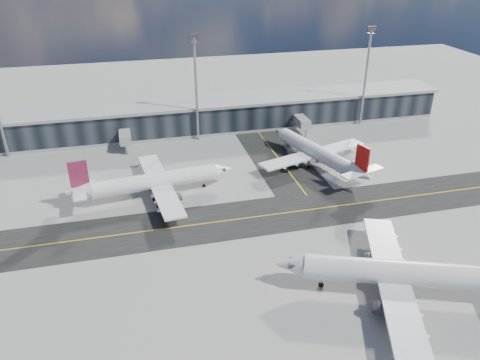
{
  "coord_description": "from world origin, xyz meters",
  "views": [
    {
      "loc": [
        -18.04,
        -74.19,
        50.53
      ],
      "look_at": [
        3.1,
        11.28,
        5.0
      ],
      "focal_mm": 35.0,
      "sensor_mm": 36.0,
      "label": 1
    }
  ],
  "objects_px": {
    "airliner_redtail": "(318,153)",
    "airliner_near": "(404,273)",
    "airliner_af": "(153,181)",
    "baggage_tug": "(164,202)",
    "service_van": "(291,147)"
  },
  "relations": [
    {
      "from": "airliner_af",
      "to": "baggage_tug",
      "type": "height_order",
      "value": "airliner_af"
    },
    {
      "from": "airliner_af",
      "to": "airliner_redtail",
      "type": "height_order",
      "value": "airliner_af"
    },
    {
      "from": "airliner_redtail",
      "to": "service_van",
      "type": "bearing_deg",
      "value": 88.96
    },
    {
      "from": "airliner_near",
      "to": "baggage_tug",
      "type": "bearing_deg",
      "value": 63.28
    },
    {
      "from": "airliner_af",
      "to": "airliner_redtail",
      "type": "xyz_separation_m",
      "value": [
        40.75,
        5.84,
        -0.04
      ]
    },
    {
      "from": "baggage_tug",
      "to": "service_van",
      "type": "distance_m",
      "value": 41.75
    },
    {
      "from": "airliner_af",
      "to": "airliner_near",
      "type": "relative_size",
      "value": 0.94
    },
    {
      "from": "airliner_af",
      "to": "airliner_near",
      "type": "xyz_separation_m",
      "value": [
        35.66,
        -41.66,
        0.35
      ]
    },
    {
      "from": "airliner_redtail",
      "to": "baggage_tug",
      "type": "height_order",
      "value": "airliner_redtail"
    },
    {
      "from": "airliner_redtail",
      "to": "airliner_near",
      "type": "height_order",
      "value": "airliner_near"
    },
    {
      "from": "airliner_near",
      "to": "baggage_tug",
      "type": "height_order",
      "value": "airliner_near"
    },
    {
      "from": "airliner_redtail",
      "to": "airliner_near",
      "type": "relative_size",
      "value": 0.91
    },
    {
      "from": "airliner_redtail",
      "to": "airliner_near",
      "type": "xyz_separation_m",
      "value": [
        -5.09,
        -47.5,
        0.39
      ]
    },
    {
      "from": "airliner_af",
      "to": "airliner_near",
      "type": "height_order",
      "value": "airliner_near"
    },
    {
      "from": "airliner_near",
      "to": "airliner_af",
      "type": "bearing_deg",
      "value": 61.16
    }
  ]
}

